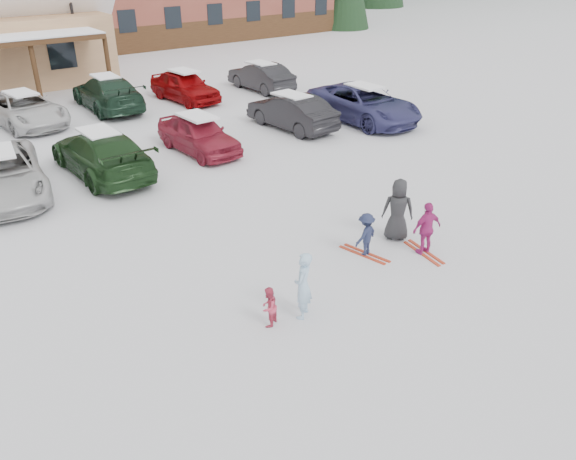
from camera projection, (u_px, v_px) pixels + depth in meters
ground at (304, 288)px, 12.95m from camera, size 160.00×160.00×0.00m
lamp_post at (72, 9)px, 30.43m from camera, size 0.50×0.25×6.89m
adult_skier at (303, 286)px, 11.65m from camera, size 0.66×0.62×1.52m
toddler_red at (269, 307)px, 11.50m from camera, size 0.55×0.51×0.90m
child_navy at (366, 235)px, 14.07m from camera, size 0.81×0.56×1.15m
skis_child_navy at (364, 254)px, 14.33m from camera, size 0.47×1.41×0.03m
child_magenta at (427, 228)px, 14.08m from camera, size 0.88×0.49×1.41m
skis_child_magenta at (424, 252)px, 14.39m from camera, size 0.45×1.41×0.03m
bystander_dark at (398, 210)px, 14.74m from camera, size 0.96×0.96×1.69m
parked_car_2 at (1, 174)px, 17.31m from camera, size 3.14×5.53×1.45m
parked_car_3 at (101, 153)px, 18.92m from camera, size 2.22×5.28×1.52m
parked_car_4 at (199, 134)px, 21.01m from camera, size 1.81×4.15×1.39m
parked_car_5 at (292, 112)px, 23.64m from camera, size 1.81×4.48×1.45m
parked_car_6 at (363, 103)px, 24.64m from camera, size 2.66×5.64×1.56m
parked_car_10 at (24, 109)px, 24.11m from camera, size 3.01×5.33×1.41m
parked_car_11 at (108, 93)px, 26.36m from camera, size 2.41×5.45×1.56m
parked_car_12 at (185, 86)px, 27.77m from camera, size 2.17×4.52×1.49m
parked_car_13 at (261, 77)px, 29.83m from camera, size 1.59×4.36×1.43m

